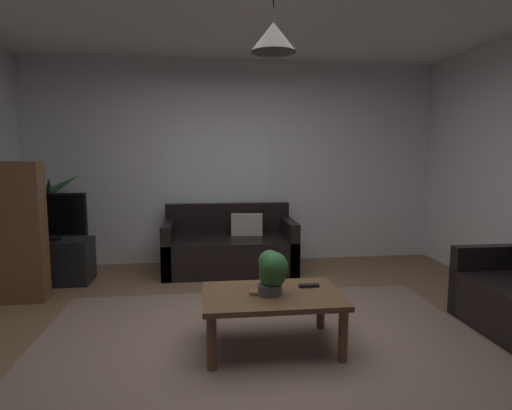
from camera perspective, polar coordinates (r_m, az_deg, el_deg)
floor at (r=3.56m, az=0.61°, el=-17.82°), size 5.48×5.01×0.02m
rug at (r=3.37m, az=1.09°, el=-19.03°), size 3.56×2.76×0.01m
wall_back at (r=5.75m, az=-2.71°, el=5.73°), size 5.60×0.06×2.70m
window_pane at (r=5.71m, az=-5.13°, el=3.49°), size 1.32×0.01×1.11m
couch_under_window at (r=5.38m, az=-3.55°, el=-5.93°), size 1.62×0.82×0.82m
coffee_table at (r=3.30m, az=2.18°, el=-12.85°), size 1.05×0.70×0.43m
book_on_table_0 at (r=3.25m, az=0.49°, el=-11.72°), size 0.16×0.12×0.02m
remote_on_table_0 at (r=3.44m, az=7.13°, el=-10.72°), size 0.16×0.05×0.02m
potted_plant_on_table at (r=3.19m, az=2.18°, el=-8.78°), size 0.22×0.24×0.34m
tv_stand at (r=5.40m, az=-25.96°, el=-6.87°), size 0.90×0.44×0.50m
tv at (r=5.29m, az=-26.35°, el=-1.38°), size 0.86×0.16×0.54m
potted_palm_corner at (r=5.86m, az=-26.22°, el=-2.64°), size 0.90×0.73×1.27m
bookshelf_corner at (r=4.84m, az=-30.60°, el=-3.21°), size 0.70×0.31×1.40m
pendant_lamp at (r=3.20m, az=2.35°, el=21.66°), size 0.32×0.32×0.50m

